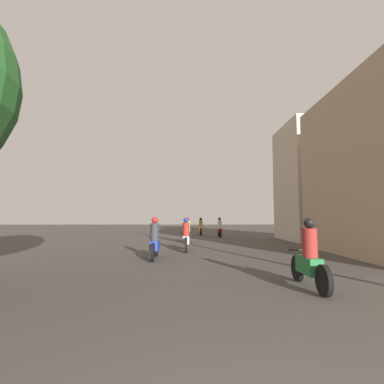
{
  "coord_description": "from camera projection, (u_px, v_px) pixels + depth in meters",
  "views": [
    {
      "loc": [
        -0.64,
        -1.15,
        1.59
      ],
      "look_at": [
        -0.32,
        16.85,
        3.08
      ],
      "focal_mm": 28.0,
      "sensor_mm": 36.0,
      "label": 1
    }
  ],
  "objects": [
    {
      "name": "motorcycle_yellow",
      "position": [
        201.0,
        228.0,
        26.1
      ],
      "size": [
        0.6,
        1.98,
        1.52
      ],
      "rotation": [
        0.0,
        0.0,
        0.02
      ],
      "color": "black",
      "rests_on": "ground_plane"
    },
    {
      "name": "building_right_far",
      "position": [
        315.0,
        182.0,
        20.6
      ],
      "size": [
        4.29,
        5.2,
        7.91
      ],
      "color": "beige",
      "rests_on": "ground_plane"
    },
    {
      "name": "motorcycle_green",
      "position": [
        309.0,
        260.0,
        6.69
      ],
      "size": [
        0.6,
        2.07,
        1.57
      ],
      "rotation": [
        0.0,
        0.0,
        0.08
      ],
      "color": "black",
      "rests_on": "ground_plane"
    },
    {
      "name": "motorcycle_black",
      "position": [
        188.0,
        232.0,
        18.51
      ],
      "size": [
        0.6,
        2.03,
        1.57
      ],
      "rotation": [
        0.0,
        0.0,
        0.05
      ],
      "color": "black",
      "rests_on": "ground_plane"
    },
    {
      "name": "motorcycle_silver",
      "position": [
        186.0,
        238.0,
        14.02
      ],
      "size": [
        0.6,
        2.1,
        1.55
      ],
      "rotation": [
        0.0,
        0.0,
        -0.17
      ],
      "color": "black",
      "rests_on": "ground_plane"
    },
    {
      "name": "motorcycle_blue",
      "position": [
        155.0,
        242.0,
        11.34
      ],
      "size": [
        0.6,
        2.11,
        1.58
      ],
      "rotation": [
        0.0,
        0.0,
        0.12
      ],
      "color": "black",
      "rests_on": "ground_plane"
    },
    {
      "name": "motorcycle_red",
      "position": [
        220.0,
        229.0,
        23.39
      ],
      "size": [
        0.6,
        1.9,
        1.55
      ],
      "rotation": [
        0.0,
        0.0,
        0.15
      ],
      "color": "black",
      "rests_on": "ground_plane"
    }
  ]
}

